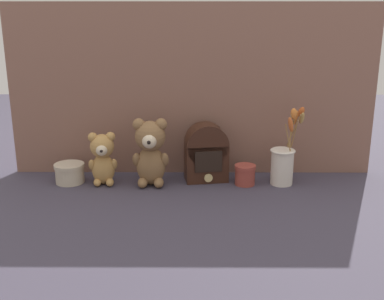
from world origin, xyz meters
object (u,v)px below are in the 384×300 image
at_px(teddy_bear_medium, 103,157).
at_px(vintage_radio, 206,153).
at_px(teddy_bear_large, 150,151).
at_px(flower_vase, 283,162).
at_px(decorative_tin_short, 70,173).
at_px(decorative_tin_tall, 245,175).

bearing_deg(teddy_bear_medium, vintage_radio, 6.62).
relative_size(teddy_bear_medium, vintage_radio, 0.90).
bearing_deg(teddy_bear_medium, teddy_bear_large, -1.65).
distance_m(teddy_bear_large, flower_vase, 0.51).
xyz_separation_m(vintage_radio, decorative_tin_short, (-0.53, -0.03, -0.07)).
height_order(teddy_bear_large, decorative_tin_tall, teddy_bear_large).
bearing_deg(flower_vase, vintage_radio, 172.46).
relative_size(teddy_bear_medium, decorative_tin_short, 1.77).
bearing_deg(teddy_bear_large, flower_vase, 1.40).
relative_size(teddy_bear_large, decorative_tin_tall, 3.22).
bearing_deg(flower_vase, teddy_bear_medium, -179.41).
bearing_deg(teddy_bear_medium, flower_vase, 0.59).
distance_m(teddy_bear_medium, decorative_tin_short, 0.15).
height_order(teddy_bear_medium, decorative_tin_tall, teddy_bear_medium).
bearing_deg(decorative_tin_tall, decorative_tin_short, 178.46).
relative_size(flower_vase, vintage_radio, 1.32).
height_order(vintage_radio, decorative_tin_short, vintage_radio).
bearing_deg(decorative_tin_short, vintage_radio, 3.15).
height_order(teddy_bear_large, decorative_tin_short, teddy_bear_large).
bearing_deg(decorative_tin_short, teddy_bear_medium, -7.07).
height_order(flower_vase, vintage_radio, flower_vase).
height_order(vintage_radio, decorative_tin_tall, vintage_radio).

